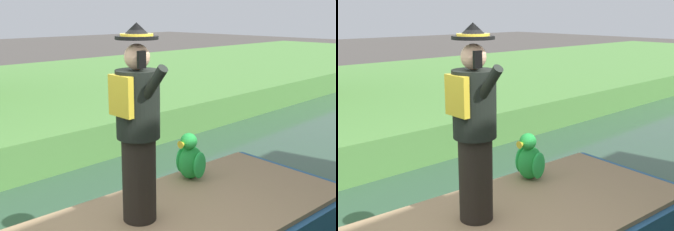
{
  "view_description": "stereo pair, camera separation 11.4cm",
  "coord_description": "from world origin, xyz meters",
  "views": [
    {
      "loc": [
        2.61,
        -1.94,
        2.64
      ],
      "look_at": [
        -0.36,
        0.95,
        1.61
      ],
      "focal_mm": 44.35,
      "sensor_mm": 36.0,
      "label": 1
    },
    {
      "loc": [
        2.68,
        -1.86,
        2.64
      ],
      "look_at": [
        -0.36,
        0.95,
        1.61
      ],
      "focal_mm": 44.35,
      "sensor_mm": 36.0,
      "label": 2
    }
  ],
  "objects": [
    {
      "name": "parrot_plush",
      "position": [
        -0.53,
        1.49,
        0.95
      ],
      "size": [
        0.36,
        0.34,
        0.57
      ],
      "color": "green",
      "rests_on": "boat"
    },
    {
      "name": "person_pirate",
      "position": [
        -0.18,
        0.4,
        1.64
      ],
      "size": [
        0.61,
        0.42,
        1.85
      ],
      "rotation": [
        0.0,
        0.0,
        0.02
      ],
      "color": "black",
      "rests_on": "boat"
    }
  ]
}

